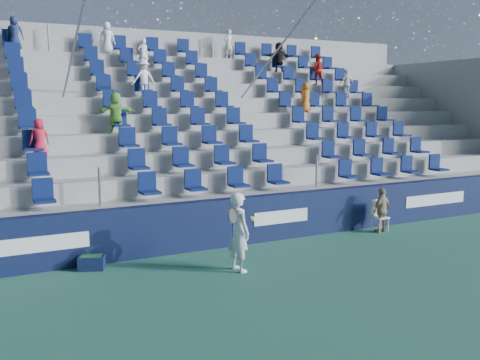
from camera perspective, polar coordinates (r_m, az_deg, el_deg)
ground at (r=10.87m, az=5.85°, el=-10.92°), size 70.00×70.00×0.00m
sponsor_wall at (r=13.36m, az=-1.44°, el=-4.53°), size 24.00×0.32×1.20m
grandstand at (r=17.81m, az=-8.56°, el=3.64°), size 24.00×8.17×6.63m
tennis_player at (r=11.36m, az=-0.16°, el=-5.55°), size 0.69×0.67×1.70m
line_judge_chair at (r=15.39m, az=14.53°, el=-3.47°), size 0.39×0.40×0.87m
line_judge at (r=15.26m, az=14.90°, el=-3.10°), size 0.78×0.48×1.24m
ball_bin at (r=12.06m, az=-15.55°, el=-8.41°), size 0.63×0.52×0.31m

